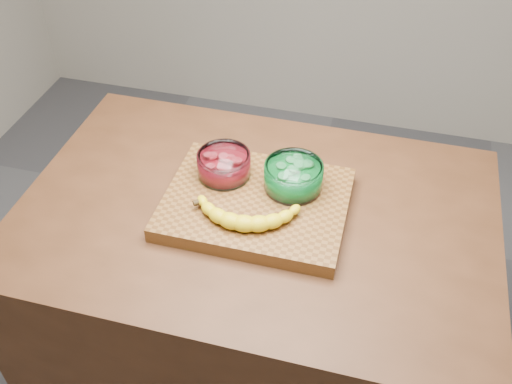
# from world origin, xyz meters

# --- Properties ---
(counter) EXTENTS (1.20, 0.80, 0.90)m
(counter) POSITION_xyz_m (0.00, 0.00, 0.45)
(counter) COLOR #4B2A16
(counter) RESTS_ON ground
(cutting_board) EXTENTS (0.45, 0.35, 0.04)m
(cutting_board) POSITION_xyz_m (0.00, 0.00, 0.92)
(cutting_board) COLOR brown
(cutting_board) RESTS_ON counter
(bowl_red) EXTENTS (0.14, 0.14, 0.06)m
(bowl_red) POSITION_xyz_m (-0.10, 0.07, 0.97)
(bowl_red) COLOR white
(bowl_red) RESTS_ON cutting_board
(bowl_green) EXTENTS (0.15, 0.15, 0.07)m
(bowl_green) POSITION_xyz_m (0.08, 0.06, 0.97)
(bowl_green) COLOR white
(bowl_green) RESTS_ON cutting_board
(banana) EXTENTS (0.29, 0.14, 0.04)m
(banana) POSITION_xyz_m (-0.01, -0.07, 0.96)
(banana) COLOR yellow
(banana) RESTS_ON cutting_board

